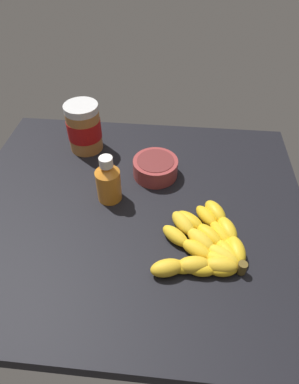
# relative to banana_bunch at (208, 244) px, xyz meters

# --- Properties ---
(ground_plane) EXTENTS (0.88, 0.77, 0.04)m
(ground_plane) POSITION_rel_banana_bunch_xyz_m (-0.18, 0.11, -0.04)
(ground_plane) COLOR black
(banana_bunch) EXTENTS (0.21, 0.24, 0.04)m
(banana_bunch) POSITION_rel_banana_bunch_xyz_m (0.00, 0.00, 0.00)
(banana_bunch) COLOR yellow
(banana_bunch) RESTS_ON ground_plane
(peanut_butter_jar) EXTENTS (0.10, 0.10, 0.15)m
(peanut_butter_jar) POSITION_rel_banana_bunch_xyz_m (-0.36, 0.35, 0.06)
(peanut_butter_jar) COLOR #B27238
(peanut_butter_jar) RESTS_ON ground_plane
(honey_bottle) EXTENTS (0.06, 0.06, 0.13)m
(honey_bottle) POSITION_rel_banana_bunch_xyz_m (-0.25, 0.14, 0.04)
(honey_bottle) COLOR orange
(honey_bottle) RESTS_ON ground_plane
(small_bowl) EXTENTS (0.12, 0.12, 0.05)m
(small_bowl) POSITION_rel_banana_bunch_xyz_m (-0.14, 0.24, 0.01)
(small_bowl) COLOR #993838
(small_bowl) RESTS_ON ground_plane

